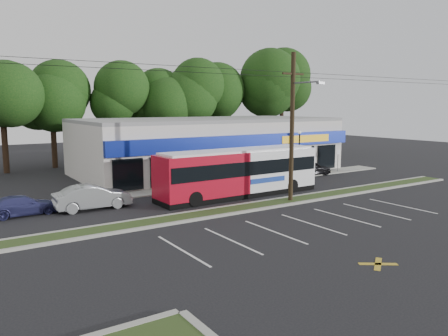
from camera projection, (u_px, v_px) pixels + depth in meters
ground at (265, 210)px, 27.48m from camera, size 120.00×120.00×0.00m
grass_strip at (256, 206)px, 28.30m from camera, size 40.00×1.60×0.12m
curb_south at (264, 209)px, 27.59m from camera, size 40.00×0.25×0.14m
curb_north at (248, 204)px, 29.00m from camera, size 40.00×0.25×0.14m
sidewalk at (245, 181)px, 37.64m from camera, size 32.00×2.20×0.10m
strip_mall at (209, 145)px, 43.27m from camera, size 25.00×12.55×5.30m
utility_pole at (291, 122)px, 29.02m from camera, size 50.00×2.77×10.00m
lamp_post at (299, 148)px, 40.36m from camera, size 0.30×0.30×4.25m
sign_post at (338, 156)px, 43.04m from camera, size 0.45×0.10×2.23m
tree_line at (152, 89)px, 49.99m from camera, size 46.76×6.76×11.83m
metrobus at (240, 171)px, 31.60m from camera, size 12.78×2.90×3.42m
car_dark at (311, 168)px, 41.11m from camera, size 4.03×1.70×1.36m
car_silver at (92, 197)px, 27.65m from camera, size 4.79×1.75×1.57m
car_blue at (22, 205)px, 26.14m from camera, size 4.23×1.91×1.20m
pedestrian_a at (219, 175)px, 35.47m from camera, size 0.82×0.76×1.87m
pedestrian_b at (237, 181)px, 33.42m from camera, size 0.87×0.74×1.58m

